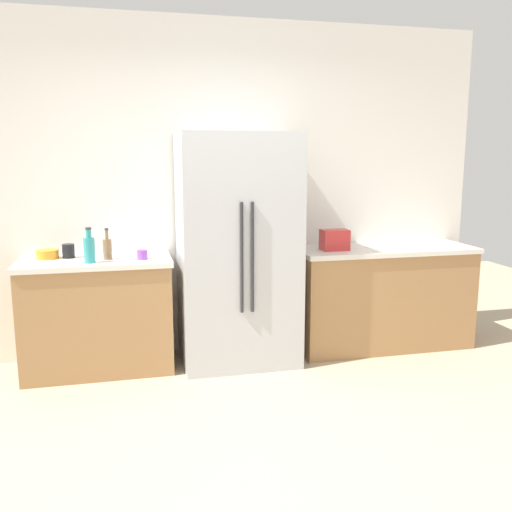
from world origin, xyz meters
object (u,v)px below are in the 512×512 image
(refrigerator, at_px, (238,250))
(bottle_b, at_px, (107,248))
(toaster, at_px, (335,240))
(bottle_a, at_px, (89,249))
(cup_a, at_px, (142,255))
(cup_b, at_px, (68,251))
(bowl_a, at_px, (48,254))

(refrigerator, distance_m, bottle_b, 1.00)
(toaster, xyz_separation_m, bottle_a, (-1.95, -0.12, 0.02))
(cup_a, bearing_deg, toaster, 2.18)
(refrigerator, bearing_deg, cup_b, 173.54)
(toaster, bearing_deg, bottle_b, -179.93)
(refrigerator, bearing_deg, toaster, 1.08)
(bowl_a, bearing_deg, cup_b, -3.12)
(cup_b, bearing_deg, bowl_a, 176.88)
(refrigerator, relative_size, cup_a, 23.09)
(toaster, relative_size, bowl_a, 1.36)
(cup_a, xyz_separation_m, bowl_a, (-0.70, 0.20, -0.00))
(refrigerator, distance_m, bowl_a, 1.46)
(bottle_a, height_order, cup_b, bottle_a)
(bottle_b, bearing_deg, toaster, 0.07)
(bottle_a, xyz_separation_m, bottle_b, (0.12, 0.11, -0.02))
(bottle_b, bearing_deg, cup_b, 155.56)
(bottle_a, relative_size, cup_b, 2.45)
(bottle_a, xyz_separation_m, bowl_a, (-0.32, 0.26, -0.07))
(toaster, distance_m, bottle_b, 1.82)
(bottle_b, relative_size, cup_a, 3.01)
(toaster, bearing_deg, bottle_a, -176.59)
(bottle_b, distance_m, cup_b, 0.32)
(refrigerator, relative_size, bowl_a, 11.24)
(bottle_b, relative_size, cup_b, 2.23)
(bottle_a, xyz_separation_m, cup_b, (-0.17, 0.25, -0.05))
(cup_a, distance_m, cup_b, 0.58)
(cup_b, relative_size, bowl_a, 0.66)
(toaster, relative_size, cup_b, 2.08)
(bottle_a, relative_size, bottle_b, 1.10)
(toaster, bearing_deg, refrigerator, -178.92)
(bottle_a, bearing_deg, refrigerator, 5.11)
(bowl_a, bearing_deg, refrigerator, -6.11)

